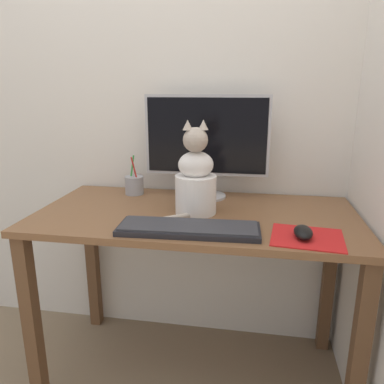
# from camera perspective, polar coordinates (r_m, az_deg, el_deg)

# --- Properties ---
(ground_plane) EXTENTS (12.00, 12.00, 0.00)m
(ground_plane) POSITION_cam_1_polar(r_m,az_deg,el_deg) (1.80, 0.53, -25.67)
(ground_plane) COLOR #847056
(wall_back) EXTENTS (7.00, 0.04, 2.50)m
(wall_back) POSITION_cam_1_polar(r_m,az_deg,el_deg) (1.68, 2.54, 17.69)
(wall_back) COLOR silver
(wall_back) RESTS_ON ground_plane
(desk) EXTENTS (1.21, 0.61, 0.73)m
(desk) POSITION_cam_1_polar(r_m,az_deg,el_deg) (1.47, 0.59, -7.29)
(desk) COLOR brown
(desk) RESTS_ON ground_plane
(monitor) EXTENTS (0.52, 0.17, 0.43)m
(monitor) POSITION_cam_1_polar(r_m,az_deg,el_deg) (1.57, 2.24, 7.70)
(monitor) COLOR #B2B2B7
(monitor) RESTS_ON desk
(keyboard) EXTENTS (0.47, 0.17, 0.02)m
(keyboard) POSITION_cam_1_polar(r_m,az_deg,el_deg) (1.24, -0.52, -5.55)
(keyboard) COLOR black
(keyboard) RESTS_ON desk
(mousepad_right) EXTENTS (0.24, 0.22, 0.00)m
(mousepad_right) POSITION_cam_1_polar(r_m,az_deg,el_deg) (1.24, 17.14, -6.63)
(mousepad_right) COLOR red
(mousepad_right) RESTS_ON desk
(computer_mouse_right) EXTENTS (0.06, 0.10, 0.04)m
(computer_mouse_right) POSITION_cam_1_polar(r_m,az_deg,el_deg) (1.23, 16.58, -5.89)
(computer_mouse_right) COLOR black
(computer_mouse_right) RESTS_ON mousepad_right
(cat) EXTENTS (0.20, 0.24, 0.35)m
(cat) POSITION_cam_1_polar(r_m,az_deg,el_deg) (1.38, 0.45, 1.91)
(cat) COLOR white
(cat) RESTS_ON desk
(pen_cup) EXTENTS (0.08, 0.08, 0.17)m
(pen_cup) POSITION_cam_1_polar(r_m,az_deg,el_deg) (1.68, -8.78, 1.08)
(pen_cup) COLOR #99999E
(pen_cup) RESTS_ON desk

